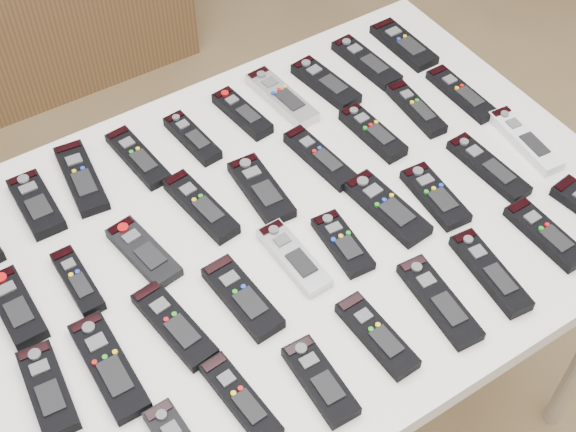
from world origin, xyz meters
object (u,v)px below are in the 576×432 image
remote_34 (439,301)px  remote_9 (404,45)px  remote_33 (377,335)px  remote_36 (545,234)px  remote_4 (192,138)px  table (288,242)px  remote_1 (36,204)px  remote_6 (282,98)px  remote_13 (201,206)px  remote_5 (242,113)px  remote_11 (78,281)px  remote_31 (241,399)px  remote_17 (416,109)px  remote_20 (109,366)px  remote_8 (366,62)px  remote_21 (174,325)px  remote_28 (525,140)px  remote_27 (488,167)px  remote_10 (16,307)px  remote_26 (435,196)px  remote_2 (81,178)px  remote_19 (48,390)px  remote_24 (343,243)px  remote_18 (461,94)px  remote_35 (490,272)px  remote_16 (373,133)px  remote_22 (242,298)px  remote_15 (320,158)px  remote_7 (326,83)px  remote_25 (387,208)px  remote_3 (138,157)px  remote_14 (261,190)px  remote_23 (294,258)px

remote_34 → remote_9: bearing=61.5°
remote_33 → remote_36: bearing=-1.3°
remote_4 → remote_36: size_ratio=0.92×
table → remote_1: 0.48m
remote_6 → remote_13: 0.34m
remote_5 → remote_34: remote_5 is taller
remote_11 → remote_31: (0.12, -0.35, -0.00)m
remote_17 → remote_20: 0.82m
remote_8 → remote_21: (-0.68, -0.38, 0.00)m
remote_9 → remote_34: 0.70m
remote_36 → remote_28: bearing=54.2°
remote_5 → remote_17: (0.31, -0.19, -0.00)m
remote_6 → remote_1: bearing=175.7°
table → remote_20: 0.43m
remote_13 → remote_27: (0.52, -0.22, -0.00)m
remote_10 → remote_9: bearing=11.4°
remote_26 → remote_21: bearing=-176.9°
remote_8 → remote_28: size_ratio=0.98×
remote_10 → remote_2: bearing=45.4°
remote_19 → remote_24: size_ratio=1.14×
remote_13 → remote_18: bearing=-8.5°
remote_2 → remote_26: (0.54, -0.41, 0.00)m
remote_17 → remote_35: 0.43m
remote_10 → remote_26: (0.76, -0.19, -0.00)m
remote_1 → remote_36: bearing=-36.1°
remote_16 → remote_22: same height
remote_21 → remote_34: same height
remote_15 → remote_17: size_ratio=1.08×
remote_8 → remote_31: 0.86m
remote_7 → remote_25: (-0.11, -0.35, -0.00)m
remote_22 → remote_13: bearing=76.0°
remote_3 → remote_5: bearing=-6.0°
remote_17 → remote_34: same height
remote_3 → remote_25: size_ratio=0.95×
remote_26 → remote_15: bearing=127.0°
remote_28 → remote_18: bearing=100.4°
remote_17 → remote_26: bearing=-116.5°
remote_18 → remote_9: bearing=89.4°
remote_15 → remote_14: bearing=178.3°
remote_21 → remote_10: bearing=132.8°
remote_23 → remote_34: size_ratio=0.91×
remote_11 → remote_36: size_ratio=0.89×
remote_8 → remote_17: same height
remote_10 → remote_34: remote_10 is taller
remote_14 → remote_31: size_ratio=1.01×
remote_2 → remote_10: remote_10 is taller
remote_4 → remote_27: size_ratio=0.81×
remote_10 → remote_25: (0.66, -0.16, -0.00)m
remote_22 → remote_35: (0.39, -0.19, -0.00)m
remote_35 → remote_36: size_ratio=1.11×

